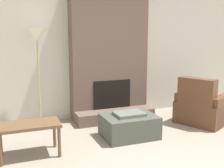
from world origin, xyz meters
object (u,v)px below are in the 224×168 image
at_px(armchair, 202,108).
at_px(floor_lamp_left, 37,41).
at_px(ottoman, 129,126).
at_px(side_table, 29,128).

bearing_deg(armchair, floor_lamp_left, 47.85).
height_order(ottoman, side_table, side_table).
distance_m(ottoman, armchair, 1.57).
height_order(armchair, side_table, armchair).
distance_m(side_table, floor_lamp_left, 1.61).
distance_m(armchair, floor_lamp_left, 3.17).
bearing_deg(ottoman, side_table, -174.24).
xyz_separation_m(ottoman, side_table, (-1.53, -0.15, 0.21)).
xyz_separation_m(ottoman, armchair, (1.56, 0.17, 0.08)).
relative_size(armchair, side_table, 1.42).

